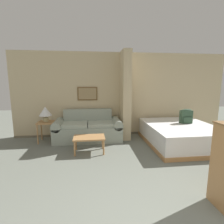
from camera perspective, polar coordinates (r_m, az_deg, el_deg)
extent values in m
cube|color=#CCB78E|center=(5.64, 3.42, 5.71)|extent=(6.76, 0.12, 2.60)
cube|color=#70644E|center=(5.80, 3.41, -6.95)|extent=(6.76, 0.02, 0.06)
cube|color=brown|center=(5.47, -8.01, 5.94)|extent=(0.61, 0.02, 0.41)
cube|color=#9E845B|center=(5.46, -8.01, 5.93)|extent=(0.54, 0.01, 0.34)
cube|color=#CCB78E|center=(5.25, 4.34, 5.40)|extent=(0.24, 0.68, 2.60)
cube|color=#99A393|center=(5.23, -7.81, -6.71)|extent=(1.45, 0.84, 0.44)
cube|color=#99A393|center=(5.44, -7.86, -1.29)|extent=(1.45, 0.20, 0.44)
cube|color=#99A393|center=(5.32, -17.06, -6.79)|extent=(0.24, 0.84, 0.44)
cylinder|color=#99A393|center=(5.25, -17.21, -3.90)|extent=(0.27, 0.84, 0.27)
cube|color=#99A393|center=(5.28, 1.49, -6.46)|extent=(0.24, 0.84, 0.44)
cylinder|color=#99A393|center=(5.21, 1.51, -3.55)|extent=(0.27, 0.84, 0.27)
cube|color=#AAB5A4|center=(5.13, -11.96, -4.01)|extent=(0.71, 0.60, 0.10)
cube|color=#AAB5A4|center=(5.12, -3.81, -3.86)|extent=(0.71, 0.60, 0.10)
cube|color=#B27F4C|center=(4.30, -7.46, -8.24)|extent=(0.75, 0.47, 0.04)
cylinder|color=#B27F4C|center=(4.20, -12.11, -11.68)|extent=(0.04, 0.04, 0.36)
cylinder|color=#B27F4C|center=(4.19, -2.74, -11.52)|extent=(0.04, 0.04, 0.36)
cylinder|color=#B27F4C|center=(4.57, -11.66, -9.88)|extent=(0.04, 0.04, 0.36)
cylinder|color=#B27F4C|center=(4.56, -3.10, -9.73)|extent=(0.04, 0.04, 0.36)
cube|color=#B27F4C|center=(5.29, -20.75, -3.17)|extent=(0.45, 0.45, 0.04)
cylinder|color=#B27F4C|center=(5.23, -23.13, -6.80)|extent=(0.04, 0.04, 0.55)
cylinder|color=#B27F4C|center=(5.14, -18.96, -6.84)|extent=(0.04, 0.04, 0.55)
cylinder|color=#B27F4C|center=(5.59, -22.03, -5.69)|extent=(0.04, 0.04, 0.55)
cylinder|color=#B27F4C|center=(5.50, -18.12, -5.70)|extent=(0.04, 0.04, 0.55)
cylinder|color=tan|center=(5.28, -20.80, -2.36)|extent=(0.14, 0.14, 0.12)
cylinder|color=tan|center=(5.26, -20.86, -1.42)|extent=(0.02, 0.02, 0.06)
cone|color=silver|center=(5.23, -20.96, 0.26)|extent=(0.35, 0.35, 0.25)
cube|color=#B27F4C|center=(5.25, 21.16, -9.20)|extent=(1.78, 2.10, 0.10)
cube|color=white|center=(5.17, 21.35, -6.33)|extent=(1.74, 2.06, 0.45)
cube|color=white|center=(5.84, 17.73, -2.58)|extent=(1.62, 0.36, 0.10)
cube|color=#2D4733|center=(5.35, 23.00, -1.45)|extent=(0.32, 0.16, 0.36)
cube|color=#2D4733|center=(5.29, 23.46, -2.42)|extent=(0.24, 0.03, 0.16)
ellipsoid|color=#2D4733|center=(5.32, 23.13, 0.47)|extent=(0.31, 0.15, 0.09)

